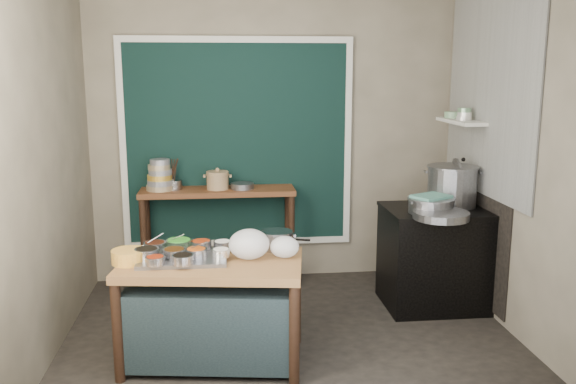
{
  "coord_description": "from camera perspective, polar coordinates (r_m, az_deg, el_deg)",
  "views": [
    {
      "loc": [
        -0.51,
        -4.39,
        2.06
      ],
      "look_at": [
        0.01,
        0.25,
        1.11
      ],
      "focal_mm": 38.0,
      "sensor_mm": 36.0,
      "label": 1
    }
  ],
  "objects": [
    {
      "name": "stove_top",
      "position": [
        5.41,
        13.93,
        -1.64
      ],
      "size": [
        0.92,
        0.69,
        0.03
      ],
      "primitive_type": "cube",
      "color": "black",
      "rests_on": "stove_block"
    },
    {
      "name": "plastic_bag_a",
      "position": [
        4.28,
        -3.66,
        -4.89
      ],
      "size": [
        0.3,
        0.26,
        0.21
      ],
      "primitive_type": "ellipsoid",
      "rotation": [
        0.0,
        0.0,
        -0.05
      ],
      "color": "white",
      "rests_on": "prep_table"
    },
    {
      "name": "back_counter",
      "position": [
        5.89,
        -6.51,
        -4.24
      ],
      "size": [
        1.45,
        0.4,
        0.95
      ],
      "primitive_type": "cube",
      "color": "#5C311A",
      "rests_on": "floor"
    },
    {
      "name": "shallow_pan",
      "position": [
        5.03,
        14.12,
        -2.12
      ],
      "size": [
        0.59,
        0.59,
        0.06
      ],
      "primitive_type": "cylinder",
      "rotation": [
        0.0,
        0.0,
        -0.42
      ],
      "color": "gray",
      "rests_on": "stove_top"
    },
    {
      "name": "condiment_tray",
      "position": [
        4.35,
        -9.82,
        -6.07
      ],
      "size": [
        0.61,
        0.44,
        0.03
      ],
      "primitive_type": "cube",
      "rotation": [
        0.0,
        0.0,
        -0.01
      ],
      "color": "gray",
      "rests_on": "prep_table"
    },
    {
      "name": "steamer",
      "position": [
        5.21,
        13.22,
        -1.22
      ],
      "size": [
        0.5,
        0.5,
        0.13
      ],
      "primitive_type": null,
      "rotation": [
        0.0,
        0.0,
        0.31
      ],
      "color": "gray",
      "rests_on": "stove_top"
    },
    {
      "name": "shelf_bowl_stack",
      "position": [
        5.62,
        16.19,
        6.98
      ],
      "size": [
        0.14,
        0.14,
        0.11
      ],
      "color": "silver",
      "rests_on": "wall_shelf"
    },
    {
      "name": "plastic_bag_b",
      "position": [
        4.31,
        -0.32,
        -5.17
      ],
      "size": [
        0.24,
        0.22,
        0.15
      ],
      "primitive_type": "ellipsoid",
      "rotation": [
        0.0,
        0.0,
        -0.22
      ],
      "color": "white",
      "rests_on": "prep_table"
    },
    {
      "name": "condiment_bowls",
      "position": [
        4.35,
        -10.1,
        -5.42
      ],
      "size": [
        0.67,
        0.5,
        0.07
      ],
      "color": "gray",
      "rests_on": "condiment_tray"
    },
    {
      "name": "yellow_basin",
      "position": [
        4.34,
        -14.63,
        -5.85
      ],
      "size": [
        0.24,
        0.24,
        0.09
      ],
      "primitive_type": "cylinder",
      "rotation": [
        0.0,
        0.0,
        0.0
      ],
      "color": "#B76625",
      "rests_on": "prep_table"
    },
    {
      "name": "pot_lid",
      "position": [
        5.53,
        15.78,
        0.9
      ],
      "size": [
        0.17,
        0.44,
        0.42
      ],
      "primitive_type": "cylinder",
      "rotation": [
        0.0,
        1.36,
        -0.15
      ],
      "color": "gray",
      "rests_on": "stove_top"
    },
    {
      "name": "back_wall",
      "position": [
        5.96,
        -1.39,
        5.09
      ],
      "size": [
        3.5,
        0.02,
        2.8
      ],
      "primitive_type": "cube",
      "color": "gray",
      "rests_on": "floor"
    },
    {
      "name": "left_wall",
      "position": [
        4.61,
        -22.0,
        2.39
      ],
      "size": [
        0.02,
        3.0,
        2.8
      ],
      "primitive_type": "cube",
      "color": "gray",
      "rests_on": "floor"
    },
    {
      "name": "right_wall",
      "position": [
        4.99,
        20.83,
        3.1
      ],
      "size": [
        0.02,
        3.0,
        2.8
      ],
      "primitive_type": "cube",
      "color": "gray",
      "rests_on": "floor"
    },
    {
      "name": "saucepan",
      "position": [
        4.52,
        -1.1,
        -4.51
      ],
      "size": [
        0.32,
        0.32,
        0.14
      ],
      "primitive_type": null,
      "rotation": [
        0.0,
        0.0,
        -0.34
      ],
      "color": "gray",
      "rests_on": "prep_table"
    },
    {
      "name": "shelf_bowl_green",
      "position": [
        5.87,
        15.17,
        6.98
      ],
      "size": [
        0.16,
        0.16,
        0.06
      ],
      "primitive_type": "cylinder",
      "rotation": [
        0.0,
        0.0,
        0.01
      ],
      "color": "gray",
      "rests_on": "wall_shelf"
    },
    {
      "name": "curtain_panel",
      "position": [
        5.91,
        -4.75,
        4.51
      ],
      "size": [
        2.1,
        0.02,
        1.9
      ],
      "primitive_type": "cube",
      "color": "black",
      "rests_on": "back_wall"
    },
    {
      "name": "wide_bowl",
      "position": [
        5.75,
        -4.31,
        0.57
      ],
      "size": [
        0.25,
        0.25,
        0.05
      ],
      "primitive_type": "cylinder",
      "rotation": [
        0.0,
        0.0,
        0.18
      ],
      "color": "gray",
      "rests_on": "back_counter"
    },
    {
      "name": "soot_patch",
      "position": [
        5.69,
        17.2,
        -2.91
      ],
      "size": [
        0.01,
        1.3,
        1.3
      ],
      "primitive_type": "cube",
      "color": "black",
      "rests_on": "right_wall"
    },
    {
      "name": "tile_panel",
      "position": [
        5.43,
        18.29,
        8.67
      ],
      "size": [
        0.02,
        1.7,
        1.7
      ],
      "primitive_type": "cube",
      "color": "#B2B2AA",
      "rests_on": "right_wall"
    },
    {
      "name": "ceramic_crock",
      "position": [
        5.75,
        -6.6,
        1.0
      ],
      "size": [
        0.24,
        0.24,
        0.15
      ],
      "primitive_type": null,
      "rotation": [
        0.0,
        0.0,
        -0.08
      ],
      "color": "#977C52",
      "rests_on": "back_counter"
    },
    {
      "name": "bowl_stack",
      "position": [
        5.78,
        -11.88,
        1.42
      ],
      "size": [
        0.26,
        0.26,
        0.29
      ],
      "color": "tan",
      "rests_on": "back_counter"
    },
    {
      "name": "prep_table",
      "position": [
        4.43,
        -7.04,
        -11.01
      ],
      "size": [
        1.34,
        0.89,
        0.75
      ],
      "primitive_type": "cube",
      "rotation": [
        0.0,
        0.0,
        -0.15
      ],
      "color": "brown",
      "rests_on": "floor"
    },
    {
      "name": "floor",
      "position": [
        4.88,
        0.27,
        -13.63
      ],
      "size": [
        3.5,
        3.0,
        0.02
      ],
      "primitive_type": "cube",
      "color": "#2A2520",
      "rests_on": "ground"
    },
    {
      "name": "curtain_frame",
      "position": [
        5.9,
        -4.75,
        4.5
      ],
      "size": [
        2.22,
        0.03,
        2.02
      ],
      "primitive_type": null,
      "color": "beige",
      "rests_on": "back_wall"
    },
    {
      "name": "green_cloth",
      "position": [
        5.19,
        13.26,
        -0.41
      ],
      "size": [
        0.36,
        0.33,
        0.02
      ],
      "primitive_type": "cube",
      "rotation": [
        0.0,
        0.0,
        0.47
      ],
      "color": "#509083",
      "rests_on": "steamer"
    },
    {
      "name": "stove_block",
      "position": [
        5.53,
        13.71,
        -6.09
      ],
      "size": [
        0.9,
        0.68,
        0.85
      ],
      "primitive_type": "cube",
      "color": "black",
      "rests_on": "floor"
    },
    {
      "name": "stock_pot",
      "position": [
        5.5,
        15.09,
        0.55
      ],
      "size": [
        0.54,
        0.54,
        0.36
      ],
      "primitive_type": null,
      "rotation": [
        0.0,
        0.0,
        -0.2
      ],
      "color": "gray",
      "rests_on": "stove_top"
    },
    {
      "name": "wall_shelf",
      "position": [
        5.68,
        15.92,
        6.37
      ],
      "size": [
        0.22,
        0.7,
        0.03
      ],
      "primitive_type": "cube",
      "color": "beige",
      "rests_on": "right_wall"
    },
    {
      "name": "utensil_cup",
      "position": [
        5.81,
        -10.57,
        0.68
      ],
      "size": [
        0.19,
        0.19,
        0.09
      ],
      "primitive_type": "cylinder",
      "rotation": [
        0.0,
        0.0,
        0.34
      ],
      "color": "gray",
      "rests_on": "back_counter"
    }
  ]
}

